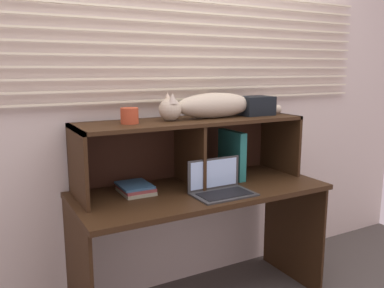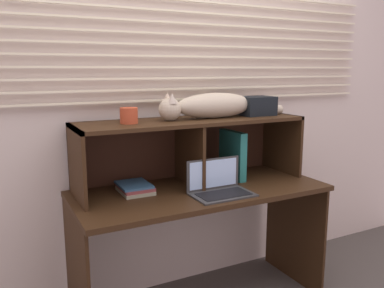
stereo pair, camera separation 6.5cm
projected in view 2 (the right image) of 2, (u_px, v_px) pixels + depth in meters
The scene contains 9 objects.
back_panel_with_blinds at pixel (175, 102), 2.61m from camera, with size 4.40×0.08×2.50m.
desk at pixel (201, 212), 2.41m from camera, with size 1.51×0.65×0.77m.
hutch_shelf_unit at pixel (189, 137), 2.45m from camera, with size 1.41×0.40×0.40m.
cat at pixel (211, 106), 2.45m from camera, with size 0.89×0.17×0.16m.
laptop at pixel (219, 187), 2.27m from camera, with size 0.35×0.22×0.19m.
binder_upright at pixel (232, 155), 2.58m from camera, with size 0.05×0.26×0.31m, color #24776F.
book_stack at pixel (135, 188), 2.31m from camera, with size 0.18×0.23×0.05m.
small_basket at pixel (129, 116), 2.22m from camera, with size 0.10×0.10×0.09m, color #B34226.
storage_box at pixel (256, 106), 2.61m from camera, with size 0.22×0.17×0.12m, color black.
Camera 2 is at (-1.09, -1.83, 1.47)m, focal length 37.26 mm.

